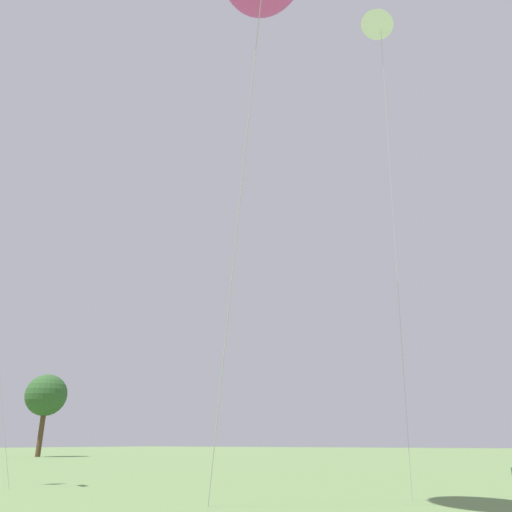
{
  "coord_description": "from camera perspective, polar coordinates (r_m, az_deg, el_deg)",
  "views": [
    {
      "loc": [
        -9.5,
        2.27,
        1.54
      ],
      "look_at": [
        3.28,
        10.04,
        7.13
      ],
      "focal_mm": 35.03,
      "sensor_mm": 36.0,
      "label": 1
    }
  ],
  "objects": [
    {
      "name": "tree_broad_distant",
      "position": [
        64.92,
        -22.84,
        -14.47
      ],
      "size": [
        4.68,
        4.68,
        9.03
      ],
      "color": "#513823",
      "rests_on": "ground"
    },
    {
      "name": "small_kite_streamer_purple",
      "position": [
        19.94,
        13.98,
        24.88
      ],
      "size": [
        2.54,
        1.82,
        16.26
      ],
      "rotation": [
        0.0,
        0.0,
        1.17
      ],
      "color": "white",
      "rests_on": "ground"
    }
  ]
}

